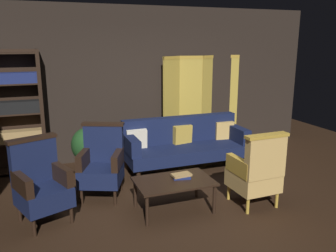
{
  "coord_description": "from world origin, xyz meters",
  "views": [
    {
      "loc": [
        -1.75,
        -3.91,
        2.18
      ],
      "look_at": [
        0.0,
        0.8,
        0.95
      ],
      "focal_mm": 37.43,
      "sensor_mm": 36.0,
      "label": 1
    }
  ],
  "objects": [
    {
      "name": "armchair_gilt_accent",
      "position": [
        0.88,
        -0.23,
        0.49
      ],
      "size": [
        0.6,
        0.59,
        1.04
      ],
      "color": "#B78E33",
      "rests_on": "ground_plane"
    },
    {
      "name": "armchair_wing_left",
      "position": [
        -0.99,
        0.82,
        0.49
      ],
      "size": [
        0.76,
        0.76,
        1.04
      ],
      "color": "black",
      "rests_on": "ground_plane"
    },
    {
      "name": "back_wall",
      "position": [
        0.0,
        2.45,
        1.4
      ],
      "size": [
        7.2,
        0.1,
        2.8
      ],
      "primitive_type": "cube",
      "color": "black",
      "rests_on": "ground_plane"
    },
    {
      "name": "ground_plane",
      "position": [
        0.0,
        0.0,
        0.0
      ],
      "size": [
        10.0,
        10.0,
        0.0
      ],
      "primitive_type": "plane",
      "color": "black"
    },
    {
      "name": "folding_screen",
      "position": [
        1.26,
        2.35,
        0.99
      ],
      "size": [
        1.73,
        0.36,
        1.9
      ],
      "color": "#B29338",
      "rests_on": "ground_plane"
    },
    {
      "name": "potted_plant",
      "position": [
        -1.09,
        1.76,
        0.45
      ],
      "size": [
        0.49,
        0.49,
        0.79
      ],
      "color": "brown",
      "rests_on": "ground_plane"
    },
    {
      "name": "book_tan_leather",
      "position": [
        -0.08,
        0.07,
        0.46
      ],
      "size": [
        0.26,
        0.16,
        0.03
      ],
      "primitive_type": "cube",
      "rotation": [
        0.0,
        0.0,
        0.08
      ],
      "color": "#9E7A47",
      "rests_on": "book_navy_cloth"
    },
    {
      "name": "bookshelf",
      "position": [
        -2.15,
        2.2,
        1.06
      ],
      "size": [
        0.9,
        0.32,
        2.05
      ],
      "color": "black",
      "rests_on": "ground_plane"
    },
    {
      "name": "armchair_wing_right",
      "position": [
        -1.82,
        0.35,
        0.49
      ],
      "size": [
        0.75,
        0.75,
        1.04
      ],
      "color": "black",
      "rests_on": "ground_plane"
    },
    {
      "name": "book_navy_cloth",
      "position": [
        -0.08,
        0.07,
        0.43
      ],
      "size": [
        0.26,
        0.21,
        0.02
      ],
      "primitive_type": "cube",
      "rotation": [
        0.0,
        0.0,
        -0.2
      ],
      "color": "navy",
      "rests_on": "coffee_table"
    },
    {
      "name": "coffee_table",
      "position": [
        -0.21,
        0.02,
        0.37
      ],
      "size": [
        1.0,
        0.64,
        0.42
      ],
      "color": "black",
      "rests_on": "ground_plane"
    },
    {
      "name": "velvet_couch",
      "position": [
        0.55,
        1.45,
        0.45
      ],
      "size": [
        2.12,
        0.78,
        0.88
      ],
      "color": "black",
      "rests_on": "ground_plane"
    }
  ]
}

